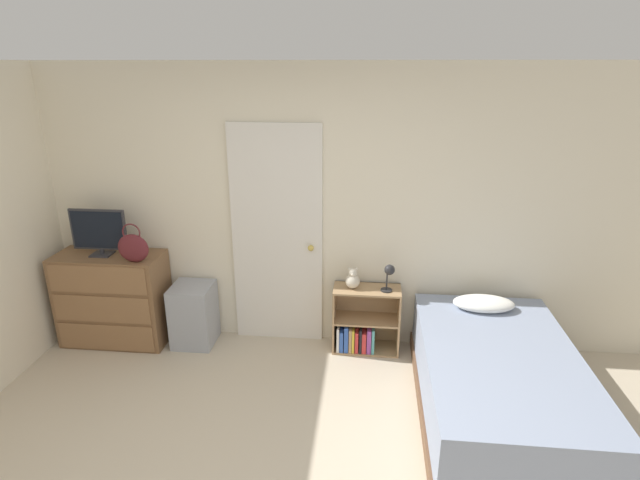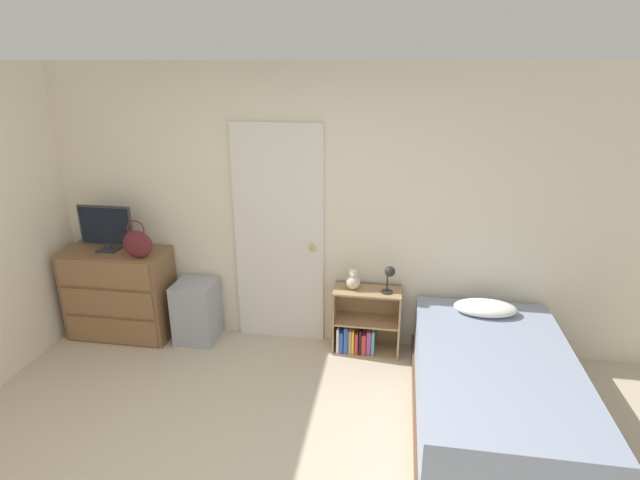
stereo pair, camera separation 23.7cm
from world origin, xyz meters
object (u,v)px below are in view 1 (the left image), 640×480
Objects in this scene: dresser at (114,298)px; bookshelf at (362,326)px; desk_lamp at (389,273)px; bed at (498,383)px; storage_bin at (194,314)px; handbag at (133,248)px; teddy_bear at (353,279)px; tv at (99,231)px.

bookshelf is (2.33, 0.08, -0.20)m from dresser.
desk_lamp is 1.24m from bed.
bed is at bearing -43.97° from desk_lamp.
desk_lamp is (1.80, 0.01, 0.50)m from storage_bin.
bed reaches higher than bookshelf.
storage_bin is (0.42, 0.16, -0.72)m from handbag.
dresser is 0.50× the size of bed.
desk_lamp is (0.32, -0.04, 0.09)m from teddy_bear.
handbag is 0.57× the size of bookshelf.
tv is 2.58× the size of teddy_bear.
bookshelf is 0.32× the size of bed.
handbag is 0.60× the size of storage_bin.
dresser is 3.83× the size of desk_lamp.
teddy_bear is at bearing 1.97° from tv.
handbag is (0.33, -0.13, 0.57)m from dresser.
bookshelf is 3.11× the size of teddy_bear.
tv is at bearing 179.00° from dresser.
handbag is 2.16m from bookshelf.
storage_bin is 1.58m from bookshelf.
dresser reaches higher than storage_bin.
tv reaches higher than teddy_bear.
teddy_bear is at bearing 6.37° from handbag.
tv is 0.26× the size of bed.
dresser is 0.66m from tv.
tv is 2.53m from bookshelf.
desk_lamp is (2.56, 0.04, 0.36)m from dresser.
dresser reaches higher than desk_lamp.
bookshelf reaches higher than storage_bin.
handbag reaches higher than teddy_bear.
dresser is 2.58m from desk_lamp.
storage_bin is 0.95× the size of bookshelf.
tv is 0.83× the size of bookshelf.
tv is 3.59m from bed.
handbag is at bearing 168.66° from bed.
bed is at bearing -36.05° from teddy_bear.
storage_bin is at bearing 2.20° from tv.
handbag is at bearing -173.93° from bookshelf.
desk_lamp is at bearing 4.45° from handbag.
dresser is 3.45m from bed.
bookshelf is at bearing 0.20° from teddy_bear.
tv reaches higher than bed.
dresser is 2.34m from bookshelf.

